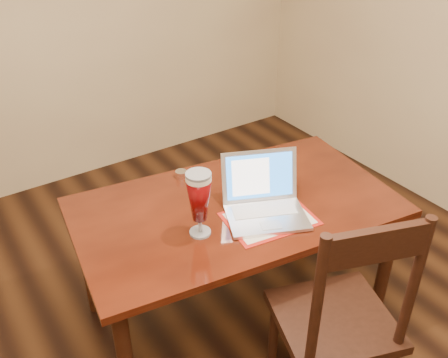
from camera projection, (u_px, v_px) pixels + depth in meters
room_shell at (239, 27)px, 1.21m from camera, size 4.51×5.01×2.71m
dining_table at (236, 218)px, 2.42m from camera, size 1.64×1.07×1.03m
dining_chair at (339, 321)px, 2.04m from camera, size 0.59×0.58×1.11m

